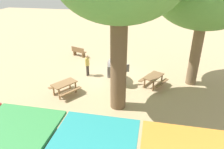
% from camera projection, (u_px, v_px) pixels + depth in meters
% --- Properties ---
extents(ground_plane, '(60.00, 60.00, 0.00)m').
position_uv_depth(ground_plane, '(115.00, 78.00, 15.46)').
color(ground_plane, tan).
extents(elephant, '(1.91, 2.19, 1.57)m').
position_uv_depth(elephant, '(115.00, 68.00, 14.60)').
color(elephant, slate).
rests_on(elephant, ground_plane).
extents(person_handler, '(0.32, 0.51, 1.62)m').
position_uv_depth(person_handler, '(87.00, 64.00, 15.42)').
color(person_handler, '#3F3833').
rests_on(person_handler, ground_plane).
extents(wooden_bench, '(1.45, 0.87, 0.88)m').
position_uv_depth(wooden_bench, '(79.00, 51.00, 19.28)').
color(wooden_bench, brown).
rests_on(wooden_bench, ground_plane).
extents(picnic_table_near, '(2.06, 2.07, 0.78)m').
position_uv_depth(picnic_table_near, '(64.00, 86.00, 13.15)').
color(picnic_table_near, olive).
rests_on(picnic_table_near, ground_plane).
extents(picnic_table_far, '(2.00, 2.01, 0.78)m').
position_uv_depth(picnic_table_far, '(154.00, 78.00, 14.08)').
color(picnic_table_far, brown).
rests_on(picnic_table_far, ground_plane).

